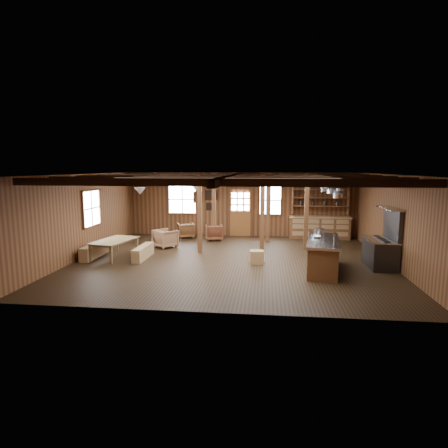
{
  "coord_description": "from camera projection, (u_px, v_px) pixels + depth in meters",
  "views": [
    {
      "loc": [
        1.11,
        -11.9,
        3.01
      ],
      "look_at": [
        -0.28,
        0.52,
        1.12
      ],
      "focal_mm": 30.0,
      "sensor_mm": 36.0,
      "label": 1
    }
  ],
  "objects": [
    {
      "name": "pot_rack",
      "position": [
        333.0,
        191.0,
        11.81
      ],
      "size": [
        0.39,
        3.0,
        0.41
      ],
      "color": "#313234",
      "rests_on": "ceiling"
    },
    {
      "name": "commercial_range",
      "position": [
        382.0,
        248.0,
        11.35
      ],
      "size": [
        0.78,
        1.48,
        1.83
      ],
      "color": "#313234",
      "rests_on": "floor"
    },
    {
      "name": "window_back_right",
      "position": [
        270.0,
        200.0,
        16.27
      ],
      "size": [
        1.02,
        0.06,
        1.32
      ],
      "color": "white",
      "rests_on": "wall_back"
    },
    {
      "name": "kitchen_island",
      "position": [
        323.0,
        255.0,
        10.98
      ],
      "size": [
        1.23,
        2.6,
        1.2
      ],
      "rotation": [
        0.0,
        0.0,
        -0.14
      ],
      "color": "brown",
      "rests_on": "floor"
    },
    {
      "name": "window_back_left",
      "position": [
        182.0,
        199.0,
        16.7
      ],
      "size": [
        1.32,
        0.06,
        1.32
      ],
      "color": "white",
      "rests_on": "wall_back"
    },
    {
      "name": "ceiling_joists",
      "position": [
        232.0,
        178.0,
        12.04
      ],
      "size": [
        9.8,
        8.82,
        0.18
      ],
      "color": "black",
      "rests_on": "ceiling"
    },
    {
      "name": "armchair_b",
      "position": [
        214.0,
        232.0,
        15.64
      ],
      "size": [
        0.85,
        0.86,
        0.65
      ],
      "primitive_type": "imported",
      "rotation": [
        0.0,
        0.0,
        3.39
      ],
      "color": "brown",
      "rests_on": "floor"
    },
    {
      "name": "back_door",
      "position": [
        240.0,
        216.0,
        16.51
      ],
      "size": [
        1.02,
        0.08,
        2.15
      ],
      "color": "brown",
      "rests_on": "floor"
    },
    {
      "name": "window_left",
      "position": [
        91.0,
        208.0,
        13.07
      ],
      "size": [
        0.14,
        1.24,
        1.32
      ],
      "color": "white",
      "rests_on": "wall_back"
    },
    {
      "name": "bench_wall",
      "position": [
        94.0,
        250.0,
        12.69
      ],
      "size": [
        0.31,
        1.63,
        0.45
      ],
      "primitive_type": "cube",
      "color": "#9B6D46",
      "rests_on": "floor"
    },
    {
      "name": "armchair_c",
      "position": [
        166.0,
        238.0,
        14.21
      ],
      "size": [
        1.06,
        1.06,
        0.69
      ],
      "primitive_type": "imported",
      "rotation": [
        0.0,
        0.0,
        2.44
      ],
      "color": "brown",
      "rests_on": "floor"
    },
    {
      "name": "bowl",
      "position": [
        316.0,
        237.0,
        11.11
      ],
      "size": [
        0.3,
        0.3,
        0.07
      ],
      "primitive_type": "imported",
      "rotation": [
        0.0,
        0.0,
        -0.06
      ],
      "color": "silver",
      "rests_on": "kitchen_island"
    },
    {
      "name": "timber_posts",
      "position": [
        250.0,
        211.0,
        14.05
      ],
      "size": [
        3.95,
        2.35,
        2.8
      ],
      "color": "#4A2715",
      "rests_on": "floor"
    },
    {
      "name": "pendant_lamps",
      "position": [
        170.0,
        189.0,
        13.16
      ],
      "size": [
        1.86,
        2.36,
        0.66
      ],
      "color": "#313234",
      "rests_on": "ceiling"
    },
    {
      "name": "room",
      "position": [
        231.0,
        218.0,
        12.06
      ],
      "size": [
        10.04,
        9.04,
        2.84
      ],
      "color": "black",
      "rests_on": "ground"
    },
    {
      "name": "step_stool",
      "position": [
        257.0,
        257.0,
        11.81
      ],
      "size": [
        0.5,
        0.38,
        0.42
      ],
      "primitive_type": "cube",
      "rotation": [
        0.0,
        0.0,
        0.09
      ],
      "color": "#9B6D46",
      "rests_on": "floor"
    },
    {
      "name": "notice_boards",
      "position": [
        207.0,
        199.0,
        16.57
      ],
      "size": [
        1.08,
        0.03,
        0.9
      ],
      "color": "silver",
      "rests_on": "wall_back"
    },
    {
      "name": "counter_pot",
      "position": [
        319.0,
        232.0,
        11.58
      ],
      "size": [
        0.33,
        0.33,
        0.2
      ],
      "primitive_type": "cylinder",
      "color": "#BABDC2",
      "rests_on": "kitchen_island"
    },
    {
      "name": "back_counter",
      "position": [
        319.0,
        225.0,
        15.93
      ],
      "size": [
        2.55,
        0.6,
        2.45
      ],
      "color": "brown",
      "rests_on": "floor"
    },
    {
      "name": "dining_table",
      "position": [
        116.0,
        249.0,
        12.6
      ],
      "size": [
        1.27,
        1.87,
        0.61
      ],
      "primitive_type": "imported",
      "rotation": [
        0.0,
        0.0,
        1.38
      ],
      "color": "olive",
      "rests_on": "floor"
    },
    {
      "name": "bench_aisle",
      "position": [
        143.0,
        252.0,
        12.51
      ],
      "size": [
        0.28,
        1.52,
        0.42
      ],
      "primitive_type": "cube",
      "color": "#9B6D46",
      "rests_on": "floor"
    },
    {
      "name": "armchair_a",
      "position": [
        186.0,
        230.0,
        16.2
      ],
      "size": [
        0.88,
        0.89,
        0.63
      ],
      "primitive_type": "imported",
      "rotation": [
        0.0,
        0.0,
        3.5
      ],
      "color": "brown",
      "rests_on": "floor"
    }
  ]
}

